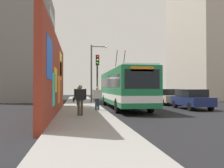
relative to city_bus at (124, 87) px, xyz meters
The scene contains 14 objects.
ground_plane 2.54m from the city_bus, 95.71° to the left, with size 80.00×80.00×0.00m, color black.
sidewalk_slab 3.81m from the city_bus, 93.03° to the left, with size 48.00×3.20×0.15m, color gray.
graffiti_wall 6.92m from the city_bus, 131.73° to the left, with size 13.19×0.32×4.71m.
building_far_left 17.30m from the city_bus, 41.34° to the left, with size 8.18×8.02×13.00m.
building_far_right 22.22m from the city_bus, 46.09° to the right, with size 13.38×6.68×17.46m.
city_bus is the anchor object (origin of this frame).
parked_car_navy 5.49m from the city_bus, 105.88° to the right, with size 4.24×1.83×1.58m.
parked_car_champagne 6.58m from the city_bus, 52.96° to the right, with size 4.54×1.87×1.58m.
parked_car_dark_gray 11.12m from the city_bus, 28.00° to the right, with size 4.87×1.79×1.58m.
pedestrian_midblock 4.28m from the city_bus, 60.59° to the left, with size 0.22×0.66×1.63m.
pedestrian_near_wall 7.06m from the city_bus, 148.66° to the left, with size 0.23×0.76×1.70m.
pedestrian_at_curb 3.77m from the city_bus, 139.16° to the left, with size 0.22×0.66×1.62m.
traffic_light 2.50m from the city_bus, 82.91° to the left, with size 0.49×0.28×4.28m.
street_lamp 7.24m from the city_bus, 16.96° to the left, with size 0.44×1.83×6.21m.
Camera 1 is at (-19.44, 2.06, 1.69)m, focal length 38.88 mm.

